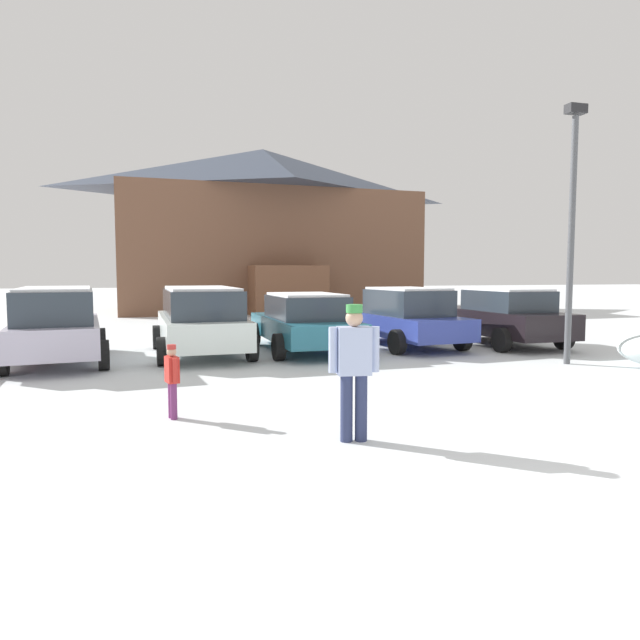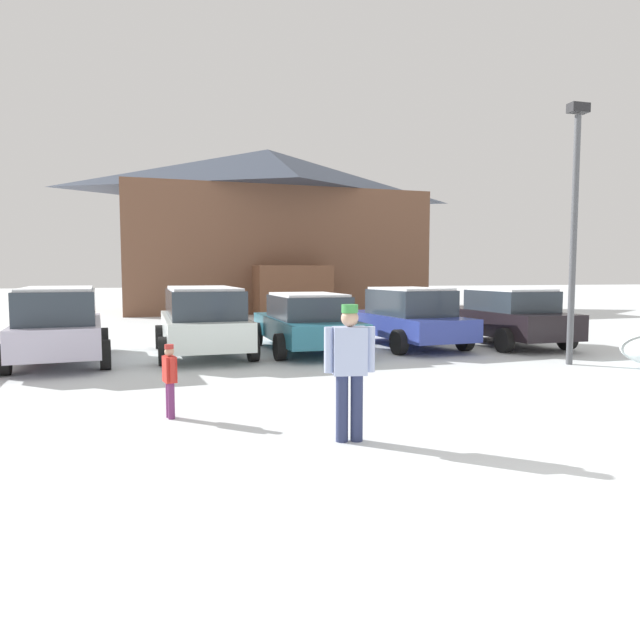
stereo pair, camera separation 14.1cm
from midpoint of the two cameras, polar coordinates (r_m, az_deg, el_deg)
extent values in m
cube|color=brown|center=(32.78, -5.79, 6.71)|extent=(16.01, 9.50, 6.37)
pyramid|color=#3C4658|center=(33.24, -5.85, 14.45)|extent=(16.64, 10.12, 2.59)
cube|color=brown|center=(27.59, -3.33, 2.97)|extent=(3.67, 1.95, 2.40)
cube|color=#BAB5CE|center=(14.25, -25.05, -1.37)|extent=(2.22, 4.70, 0.64)
cube|color=#2D3842|center=(14.11, -25.17, 1.31)|extent=(1.89, 3.59, 0.70)
cube|color=white|center=(14.10, -25.22, 2.85)|extent=(1.77, 3.41, 0.06)
cylinder|color=black|center=(15.76, -28.19, -2.11)|extent=(0.29, 0.66, 0.64)
cylinder|color=black|center=(15.67, -21.29, -1.91)|extent=(0.29, 0.66, 0.64)
cylinder|color=black|center=(12.99, -29.49, -3.51)|extent=(0.29, 0.66, 0.64)
cylinder|color=black|center=(12.87, -21.11, -3.28)|extent=(0.29, 0.66, 0.64)
cube|color=white|center=(14.54, -12.12, -0.89)|extent=(2.02, 4.81, 0.65)
cube|color=#2D3842|center=(14.40, -12.12, 1.68)|extent=(1.76, 3.67, 0.66)
cube|color=white|center=(14.39, -12.15, 3.12)|extent=(1.64, 3.48, 0.06)
cylinder|color=black|center=(15.98, -16.22, -1.65)|extent=(0.24, 0.65, 0.64)
cylinder|color=black|center=(16.16, -9.09, -1.45)|extent=(0.24, 0.65, 0.64)
cylinder|color=black|center=(13.05, -15.81, -3.04)|extent=(0.24, 0.65, 0.64)
cylinder|color=black|center=(13.28, -7.12, -2.77)|extent=(0.24, 0.65, 0.64)
cube|color=#276D85|center=(14.98, -1.93, -0.82)|extent=(2.00, 4.83, 0.55)
cube|color=#2D3842|center=(14.70, -1.69, 1.30)|extent=(1.72, 2.53, 0.59)
cube|color=white|center=(14.69, -1.69, 2.56)|extent=(1.61, 2.40, 0.06)
cylinder|color=black|center=(16.22, -6.80, -1.40)|extent=(0.23, 0.64, 0.64)
cylinder|color=black|center=(16.71, 0.09, -1.19)|extent=(0.23, 0.64, 0.64)
cylinder|color=black|center=(13.33, -4.46, -2.71)|extent=(0.23, 0.64, 0.64)
cylinder|color=black|center=(13.92, 3.75, -2.39)|extent=(0.23, 0.64, 0.64)
cube|color=#2F3E99|center=(16.06, 8.06, -0.45)|extent=(2.22, 4.72, 0.58)
cube|color=#2D3842|center=(15.82, 8.49, 1.76)|extent=(1.80, 2.52, 0.69)
cube|color=white|center=(15.80, 8.51, 3.12)|extent=(1.68, 2.39, 0.06)
cylinder|color=black|center=(16.91, 2.81, -1.13)|extent=(0.28, 0.66, 0.64)
cylinder|color=black|center=(17.79, 8.53, -0.88)|extent=(0.28, 0.66, 0.64)
cylinder|color=black|center=(14.39, 7.45, -2.19)|extent=(0.28, 0.66, 0.64)
cylinder|color=black|center=(15.42, 13.79, -1.83)|extent=(0.28, 0.66, 0.64)
cube|color=black|center=(17.02, 17.52, -0.17)|extent=(1.90, 4.48, 0.67)
cube|color=#2D3842|center=(16.80, 18.01, 1.86)|extent=(1.63, 2.34, 0.56)
cube|color=white|center=(16.79, 18.04, 2.92)|extent=(1.52, 2.23, 0.06)
cylinder|color=black|center=(17.69, 12.37, -0.97)|extent=(0.23, 0.64, 0.64)
cylinder|color=black|center=(18.73, 17.53, -0.77)|extent=(0.23, 0.64, 0.64)
cylinder|color=black|center=(15.38, 17.46, -1.92)|extent=(0.23, 0.64, 0.64)
cylinder|color=black|center=(16.56, 22.97, -1.62)|extent=(0.23, 0.64, 0.64)
cylinder|color=navy|center=(6.98, 2.08, -8.80)|extent=(0.15, 0.15, 0.82)
cylinder|color=navy|center=(7.01, 3.55, -8.74)|extent=(0.15, 0.15, 0.82)
cube|color=#A6B5DE|center=(6.87, 2.84, -3.08)|extent=(0.43, 0.30, 0.58)
cylinder|color=#A6B5DE|center=(6.83, 0.73, -3.00)|extent=(0.11, 0.11, 0.55)
cylinder|color=#A6B5DE|center=(6.92, 4.92, -2.92)|extent=(0.11, 0.11, 0.55)
sphere|color=tan|center=(6.83, 2.85, 0.20)|extent=(0.21, 0.21, 0.21)
cylinder|color=green|center=(6.82, 2.86, 1.15)|extent=(0.20, 0.20, 0.10)
cylinder|color=#6F2F64|center=(8.40, -15.10, -7.71)|extent=(0.09, 0.09, 0.51)
cylinder|color=#6F2F64|center=(8.30, -14.90, -7.86)|extent=(0.09, 0.09, 0.51)
cube|color=red|center=(8.27, -15.06, -4.81)|extent=(0.21, 0.28, 0.36)
cylinder|color=red|center=(8.42, -15.35, -4.58)|extent=(0.07, 0.07, 0.35)
cylinder|color=red|center=(8.11, -14.77, -4.91)|extent=(0.07, 0.07, 0.35)
sphere|color=tan|center=(8.23, -15.10, -3.10)|extent=(0.13, 0.13, 0.13)
cylinder|color=#BB332F|center=(8.22, -15.11, -2.61)|extent=(0.13, 0.13, 0.06)
cylinder|color=#515459|center=(13.87, 23.55, 7.15)|extent=(0.14, 0.14, 5.45)
cube|color=#232326|center=(14.30, 23.95, 18.72)|extent=(0.44, 0.24, 0.20)
camera|label=1|loc=(0.07, -90.37, -0.03)|focal=32.00mm
camera|label=2|loc=(0.07, 89.63, 0.03)|focal=32.00mm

